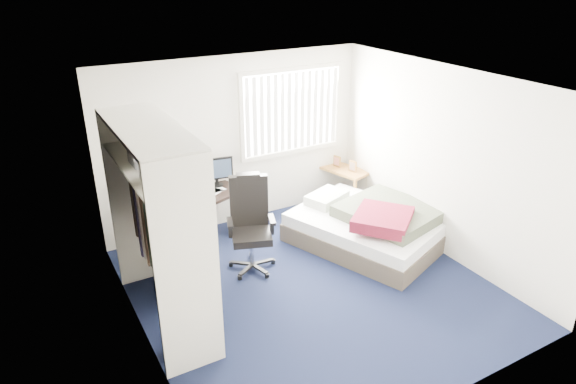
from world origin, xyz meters
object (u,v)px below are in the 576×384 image
(office_chair, at_px, (251,233))
(bed, at_px, (370,226))
(nightstand, at_px, (343,172))
(desk, at_px, (193,195))

(office_chair, distance_m, bed, 1.73)
(office_chair, bearing_deg, nightstand, 25.71)
(desk, relative_size, office_chair, 1.25)
(office_chair, bearing_deg, bed, -10.03)
(nightstand, relative_size, bed, 0.40)
(nightstand, bearing_deg, desk, -177.92)
(desk, bearing_deg, office_chair, -66.60)
(desk, distance_m, office_chair, 1.06)
(office_chair, bearing_deg, desk, 113.40)
(desk, xyz_separation_m, bed, (2.10, -1.25, -0.46))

